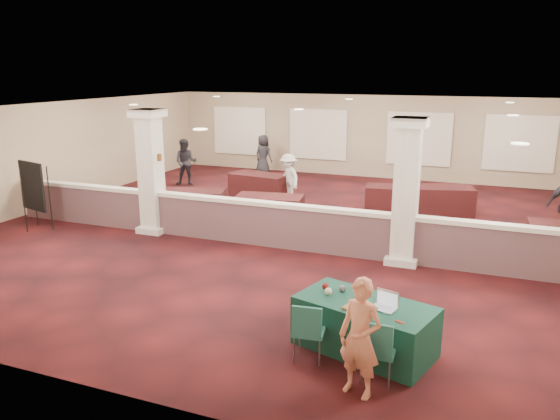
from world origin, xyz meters
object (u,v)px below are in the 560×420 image
at_px(woman, 360,338).
at_px(far_table_front_left, 193,203).
at_px(conf_chair_side, 308,327).
at_px(attendee_b, 289,178).
at_px(conf_chair_main, 377,346).
at_px(far_table_back_left, 260,185).
at_px(attendee_d, 263,155).
at_px(far_table_front_center, 269,209).
at_px(far_table_back_right, 438,200).
at_px(near_table, 364,326).
at_px(easel_board, 32,187).
at_px(attendee_a, 186,162).
at_px(far_table_back_center, 395,198).

xyz_separation_m(woman, far_table_front_left, (-6.66, 7.12, -0.43)).
relative_size(conf_chair_side, attendee_b, 0.59).
bearing_deg(attendee_b, conf_chair_main, -26.27).
relative_size(conf_chair_main, far_table_back_left, 0.49).
relative_size(far_table_front_left, attendee_d, 1.16).
distance_m(far_table_front_center, far_table_back_right, 5.08).
height_order(conf_chair_side, woman, woman).
distance_m(near_table, easel_board, 10.16).
bearing_deg(attendee_a, attendee_b, -31.73).
bearing_deg(conf_chair_side, far_table_front_center, 109.95).
relative_size(near_table, easel_board, 1.12).
xyz_separation_m(woman, far_table_back_left, (-5.79, 10.02, -0.42)).
distance_m(near_table, woman, 1.25).
xyz_separation_m(conf_chair_main, far_table_back_center, (-1.45, 9.69, -0.20)).
relative_size(near_table, conf_chair_side, 2.24).
distance_m(conf_chair_main, attendee_a, 14.00).
height_order(woman, attendee_b, woman).
bearing_deg(easel_board, far_table_back_right, 45.91).
bearing_deg(far_table_back_right, attendee_b, -177.54).
height_order(conf_chair_side, attendee_b, attendee_b).
relative_size(far_table_front_center, far_table_back_center, 1.06).
height_order(woman, attendee_a, attendee_a).
relative_size(far_table_front_left, far_table_front_center, 1.00).
bearing_deg(near_table, attendee_d, 135.41).
relative_size(far_table_back_left, attendee_b, 1.25).
bearing_deg(conf_chair_main, attendee_a, 130.42).
bearing_deg(near_table, far_table_front_left, 153.50).
bearing_deg(far_table_back_center, near_table, -82.97).
xyz_separation_m(far_table_front_left, far_table_back_center, (5.37, 2.90, -0.02)).
relative_size(easel_board, far_table_front_center, 0.99).
distance_m(conf_chair_side, attendee_d, 14.74).
bearing_deg(far_table_back_center, far_table_back_left, 180.00).
xyz_separation_m(far_table_back_center, attendee_a, (-7.81, 0.80, 0.49)).
relative_size(far_table_back_left, attendee_a, 1.14).
bearing_deg(easel_board, attendee_d, 90.78).
height_order(conf_chair_side, far_table_front_center, conf_chair_side).
bearing_deg(far_table_back_right, far_table_front_left, -156.39).
distance_m(woman, far_table_back_right, 10.03).
distance_m(near_table, far_table_back_center, 8.92).
distance_m(near_table, attendee_b, 9.75).
bearing_deg(far_table_front_center, woman, -59.39).
bearing_deg(easel_board, woman, -8.01).
distance_m(easel_board, attendee_b, 7.53).
bearing_deg(easel_board, attendee_b, 62.67).
relative_size(conf_chair_side, far_table_back_center, 0.52).
height_order(easel_board, attendee_d, easel_board).
distance_m(conf_chair_main, far_table_front_center, 8.27).
bearing_deg(conf_chair_side, attendee_a, 121.66).
xyz_separation_m(woman, attendee_a, (-9.10, 10.82, 0.04)).
bearing_deg(attendee_a, far_table_back_left, -32.54).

